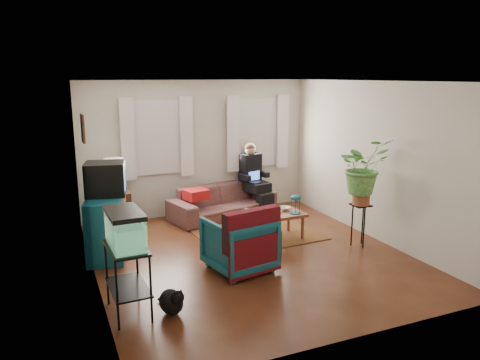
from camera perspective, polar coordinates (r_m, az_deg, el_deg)
name	(u,v)px	position (r m, az deg, el deg)	size (l,w,h in m)	color
floor	(250,256)	(7.20, 1.26, -9.22)	(4.50, 5.00, 0.01)	#4F2B14
ceiling	(251,81)	(6.68, 1.37, 11.94)	(4.50, 5.00, 0.01)	white
wall_back	(198,148)	(9.12, -5.16, 3.89)	(4.50, 0.01, 2.60)	silver
wall_front	(355,220)	(4.73, 13.88, -4.73)	(4.50, 0.01, 2.60)	silver
wall_left	(90,186)	(6.27, -17.81, -0.71)	(0.01, 5.00, 2.60)	silver
wall_right	(375,161)	(8.00, 16.18, 2.20)	(0.01, 5.00, 2.60)	silver
window_left	(157,138)	(8.86, -10.10, 5.12)	(1.08, 0.04, 1.38)	white
window_right	(257,132)	(9.52, 2.06, 5.82)	(1.08, 0.04, 1.38)	white
curtains_left	(158,138)	(8.78, -9.98, 5.06)	(1.36, 0.06, 1.50)	white
curtains_right	(258,133)	(9.45, 2.26, 5.76)	(1.36, 0.06, 1.50)	white
picture_frame	(83,128)	(7.00, -18.56, 5.99)	(0.04, 0.32, 0.40)	#3D2616
area_rug	(257,233)	(8.15, 2.04, -6.52)	(2.00, 1.60, 0.01)	brown
sofa	(223,196)	(9.00, -2.11, -2.00)	(2.08, 0.82, 0.81)	brown
seated_person	(253,180)	(9.39, 1.63, -0.04)	(0.52, 0.64, 1.24)	black
side_table	(117,210)	(8.64, -14.79, -3.56)	(0.46, 0.46, 0.67)	#422D18
table_lamp	(115,176)	(8.49, -15.03, 0.45)	(0.34, 0.34, 0.61)	white
dresser	(106,226)	(7.33, -15.99, -5.47)	(0.52, 1.03, 0.93)	#135E72
crt_tv	(105,179)	(7.24, -16.09, 0.15)	(0.57, 0.52, 0.50)	black
aquarium_stand	(128,280)	(5.58, -13.51, -11.80)	(0.41, 0.73, 0.81)	black
aquarium	(125,228)	(5.35, -13.85, -5.73)	(0.36, 0.66, 0.43)	#7FD899
black_cat	(171,299)	(5.58, -8.40, -14.20)	(0.27, 0.41, 0.35)	black
armchair	(239,241)	(6.58, -0.11, -7.43)	(0.82, 0.77, 0.85)	#105E61
serape_throw	(253,235)	(6.27, 1.56, -6.76)	(0.85, 0.20, 0.70)	#9E0A0A
coffee_table	(271,227)	(7.81, 3.77, -5.69)	(1.09, 0.59, 0.45)	brown
cup_a	(260,214)	(7.54, 2.50, -4.19)	(0.12, 0.12, 0.10)	white
cup_b	(279,213)	(7.61, 4.77, -4.08)	(0.10, 0.10, 0.09)	beige
bowl	(284,208)	(7.96, 5.34, -3.48)	(0.21, 0.21, 0.05)	white
snack_tray	(251,212)	(7.74, 1.33, -3.96)	(0.34, 0.34, 0.04)	#B21414
birdcage	(296,204)	(7.76, 6.79, -2.92)	(0.18, 0.18, 0.32)	#115B6B
plant_stand	(359,225)	(7.72, 14.36, -5.37)	(0.29, 0.29, 0.69)	black
potted_plant	(362,175)	(7.52, 14.70, 0.60)	(0.79, 0.68, 0.88)	#599947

